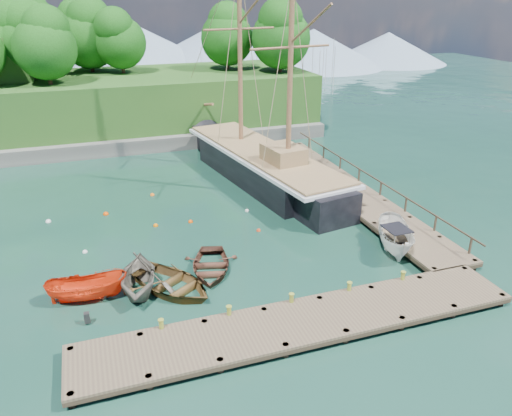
% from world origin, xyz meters
% --- Properties ---
extents(ground, '(160.00, 160.00, 0.00)m').
position_xyz_m(ground, '(0.00, 0.00, 0.00)').
color(ground, '#103425').
rests_on(ground, ground).
extents(dock_near, '(20.00, 3.20, 1.10)m').
position_xyz_m(dock_near, '(2.00, -6.50, 0.43)').
color(dock_near, brown).
rests_on(dock_near, ground).
extents(dock_east, '(3.20, 24.00, 1.10)m').
position_xyz_m(dock_east, '(11.50, 7.00, 0.43)').
color(dock_east, brown).
rests_on(dock_east, ground).
extents(bollard_0, '(0.26, 0.26, 0.45)m').
position_xyz_m(bollard_0, '(-4.00, -5.10, 0.00)').
color(bollard_0, olive).
rests_on(bollard_0, ground).
extents(bollard_1, '(0.26, 0.26, 0.45)m').
position_xyz_m(bollard_1, '(-1.00, -5.10, 0.00)').
color(bollard_1, olive).
rests_on(bollard_1, ground).
extents(bollard_2, '(0.26, 0.26, 0.45)m').
position_xyz_m(bollard_2, '(2.00, -5.10, 0.00)').
color(bollard_2, olive).
rests_on(bollard_2, ground).
extents(bollard_3, '(0.26, 0.26, 0.45)m').
position_xyz_m(bollard_3, '(5.00, -5.10, 0.00)').
color(bollard_3, olive).
rests_on(bollard_3, ground).
extents(bollard_4, '(0.26, 0.26, 0.45)m').
position_xyz_m(bollard_4, '(8.00, -5.10, 0.00)').
color(bollard_4, olive).
rests_on(bollard_4, ground).
extents(rowboat_0, '(5.62, 6.01, 1.01)m').
position_xyz_m(rowboat_0, '(-2.93, -1.39, 0.00)').
color(rowboat_0, '#51391A').
rests_on(rowboat_0, ground).
extents(rowboat_1, '(4.37, 4.83, 2.23)m').
position_xyz_m(rowboat_1, '(-4.48, -1.05, 0.00)').
color(rowboat_1, '#625D51').
rests_on(rowboat_1, ground).
extents(rowboat_2, '(4.01, 4.84, 0.87)m').
position_xyz_m(rowboat_2, '(-0.63, -0.22, 0.00)').
color(rowboat_2, '#4C2C1F').
rests_on(rowboat_2, ground).
extents(motorboat_orange, '(4.02, 1.89, 1.50)m').
position_xyz_m(motorboat_orange, '(-6.91, -0.90, 0.00)').
color(motorboat_orange, '#ED3911').
rests_on(motorboat_orange, ground).
extents(cabin_boat_white, '(3.54, 5.03, 1.82)m').
position_xyz_m(cabin_boat_white, '(10.00, -1.44, 0.00)').
color(cabin_boat_white, white).
rests_on(cabin_boat_white, ground).
extents(schooner, '(7.72, 26.16, 19.03)m').
position_xyz_m(schooner, '(6.71, 11.93, 1.05)').
color(schooner, black).
rests_on(schooner, ground).
extents(mooring_buoy_0, '(0.29, 0.29, 0.29)m').
position_xyz_m(mooring_buoy_0, '(-6.94, 4.17, 0.00)').
color(mooring_buoy_0, silver).
rests_on(mooring_buoy_0, ground).
extents(mooring_buoy_1, '(0.31, 0.31, 0.31)m').
position_xyz_m(mooring_buoy_1, '(-2.57, 6.36, 0.00)').
color(mooring_buoy_1, '#FB7300').
rests_on(mooring_buoy_1, ground).
extents(mooring_buoy_2, '(0.30, 0.30, 0.30)m').
position_xyz_m(mooring_buoy_2, '(-0.33, 6.20, 0.00)').
color(mooring_buoy_2, '#EF4700').
rests_on(mooring_buoy_2, ground).
extents(mooring_buoy_3, '(0.28, 0.28, 0.28)m').
position_xyz_m(mooring_buoy_3, '(3.68, 6.68, 0.00)').
color(mooring_buoy_3, silver).
rests_on(mooring_buoy_3, ground).
extents(mooring_buoy_4, '(0.37, 0.37, 0.37)m').
position_xyz_m(mooring_buoy_4, '(-5.46, 9.25, 0.00)').
color(mooring_buoy_4, '#EB4500').
rests_on(mooring_buoy_4, ground).
extents(mooring_buoy_5, '(0.31, 0.31, 0.31)m').
position_xyz_m(mooring_buoy_5, '(-2.01, 11.67, 0.00)').
color(mooring_buoy_5, orange).
rests_on(mooring_buoy_5, ground).
extents(mooring_buoy_6, '(0.36, 0.36, 0.36)m').
position_xyz_m(mooring_buoy_6, '(-9.08, 9.24, 0.00)').
color(mooring_buoy_6, silver).
rests_on(mooring_buoy_6, ground).
extents(mooring_buoy_7, '(0.28, 0.28, 0.28)m').
position_xyz_m(mooring_buoy_7, '(3.42, 3.54, 0.00)').
color(mooring_buoy_7, red).
rests_on(mooring_buoy_7, ground).
extents(headland, '(51.00, 19.31, 12.90)m').
position_xyz_m(headland, '(-12.88, 31.36, 5.54)').
color(headland, '#474744').
rests_on(headland, ground).
extents(distant_ridge, '(117.00, 40.00, 10.00)m').
position_xyz_m(distant_ridge, '(4.30, 70.00, 4.35)').
color(distant_ridge, '#728CA5').
rests_on(distant_ridge, ground).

